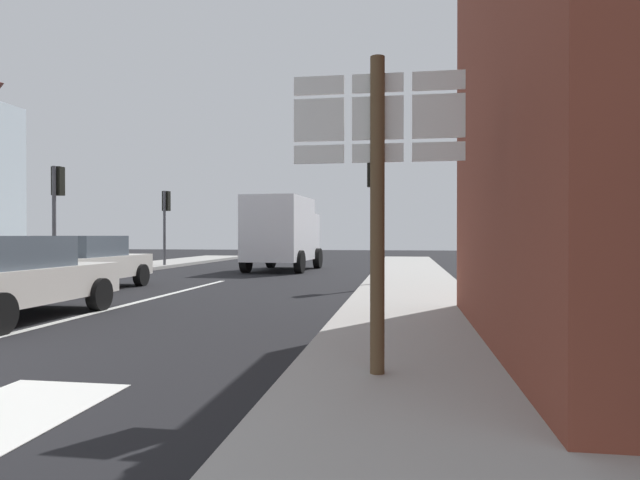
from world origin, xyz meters
The scene contains 10 objects.
ground_plane centered at (0.00, 10.00, 0.00)m, with size 80.00×80.00×0.00m, color black.
sidewalk_right centered at (6.01, 8.00, 0.07)m, with size 2.73×44.00×0.14m, color #9E9B96.
lane_centre_stripe centered at (0.00, 6.00, 0.01)m, with size 0.16×12.00×0.01m, color silver.
sedan_near centered at (-0.98, 3.56, 0.76)m, with size 1.97×4.20×1.47m.
sedan_far centered at (-2.64, 8.55, 0.76)m, with size 2.01×4.22×1.47m.
delivery_truck centered at (0.77, 17.42, 1.65)m, with size 2.70×5.10×3.05m.
route_sign_post centered at (5.55, 0.42, 2.00)m, with size 1.66×0.14×3.20m.
traffic_light_near_left centered at (-4.95, 10.67, 2.69)m, with size 0.30×0.49×3.64m.
traffic_light_near_right centered at (4.95, 10.25, 2.76)m, with size 0.30×0.49×3.73m.
traffic_light_far_left centered at (-4.95, 18.53, 2.60)m, with size 0.30×0.49×3.51m.
Camera 1 is at (5.80, -4.86, 1.47)m, focal length 30.47 mm.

